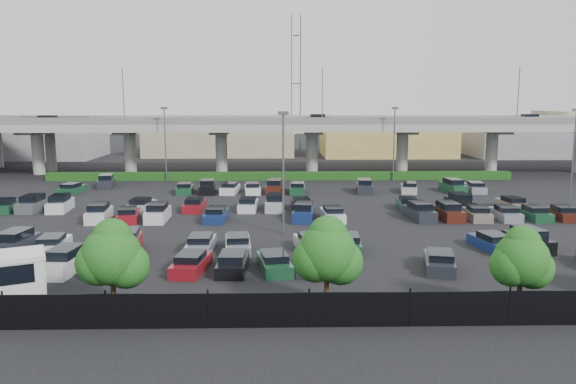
{
  "coord_description": "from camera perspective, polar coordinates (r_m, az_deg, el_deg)",
  "views": [
    {
      "loc": [
        -0.64,
        -54.44,
        11.14
      ],
      "look_at": [
        0.6,
        1.7,
        2.0
      ],
      "focal_mm": 35.0,
      "sensor_mm": 36.0,
      "label": 1
    }
  ],
  "objects": [
    {
      "name": "distant_buildings",
      "position": [
        117.22,
        5.13,
        5.59
      ],
      "size": [
        138.0,
        24.0,
        9.0
      ],
      "color": "gray",
      "rests_on": "ground"
    },
    {
      "name": "light_poles",
      "position": [
        56.76,
        -4.8,
        4.26
      ],
      "size": [
        66.9,
        48.38,
        10.3
      ],
      "color": "#545459",
      "rests_on": "ground"
    },
    {
      "name": "comm_tower",
      "position": [
        128.61,
        0.82,
        11.23
      ],
      "size": [
        2.4,
        2.4,
        30.0
      ],
      "color": "#545459",
      "rests_on": "ground"
    },
    {
      "name": "ground",
      "position": [
        55.57,
        -0.58,
        -2.32
      ],
      "size": [
        280.0,
        280.0,
        0.0
      ],
      "primitive_type": "plane",
      "color": "black"
    },
    {
      "name": "fence",
      "position": [
        28.36,
        -0.0,
        -11.91
      ],
      "size": [
        70.0,
        0.1,
        2.0
      ],
      "color": "black",
      "rests_on": "ground"
    },
    {
      "name": "hedge",
      "position": [
        80.15,
        -0.8,
        1.65
      ],
      "size": [
        66.0,
        1.6,
        1.1
      ],
      "primitive_type": "cube",
      "color": "#144213",
      "rests_on": "ground"
    },
    {
      "name": "tree_row",
      "position": [
        28.97,
        1.44,
        -6.0
      ],
      "size": [
        65.07,
        3.66,
        5.94
      ],
      "color": "#332316",
      "rests_on": "ground"
    },
    {
      "name": "parked_cars",
      "position": [
        51.18,
        -3.42,
        -2.63
      ],
      "size": [
        62.6,
        41.66,
        1.67
      ],
      "color": "#B7B8BC",
      "rests_on": "ground"
    },
    {
      "name": "overpass",
      "position": [
        86.55,
        -0.99,
        6.48
      ],
      "size": [
        150.0,
        13.0,
        15.8
      ],
      "color": "#999991",
      "rests_on": "ground"
    }
  ]
}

